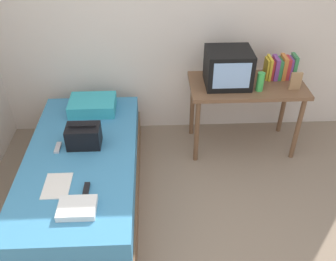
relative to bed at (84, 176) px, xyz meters
The scene contains 13 objects.
wall_back 1.85m from the bed, 50.48° to the left, with size 5.20×0.10×2.60m, color beige.
bed is the anchor object (origin of this frame).
desk 1.82m from the bed, 23.91° to the left, with size 1.16×0.60×0.78m.
tv 1.73m from the bed, 27.06° to the left, with size 0.44×0.39×0.36m.
water_bottle 1.90m from the bed, 18.77° to the left, with size 0.07×0.07×0.19m, color green.
book_row 2.23m from the bed, 22.97° to the left, with size 0.31×0.17×0.25m.
picture_frame 2.22m from the bed, 15.90° to the left, with size 0.11×0.02×0.18m, color #9E754C.
pillow 0.78m from the bed, 87.32° to the left, with size 0.47×0.35×0.13m, color #33A8B7.
handbag 0.38m from the bed, 78.11° to the left, with size 0.30×0.20×0.23m.
magazine 0.48m from the bed, 107.44° to the right, with size 0.21×0.29×0.01m, color white.
remote_dark 0.54m from the bed, 75.35° to the right, with size 0.04×0.16×0.02m, color black.
remote_silver 0.35m from the bed, 155.97° to the left, with size 0.04×0.14×0.02m, color #B7B7BC.
folded_towel 0.71m from the bed, 82.98° to the right, with size 0.28×0.22×0.05m, color white.
Camera 1 is at (-0.30, -1.71, 2.58)m, focal length 39.53 mm.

